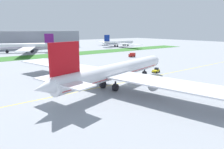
% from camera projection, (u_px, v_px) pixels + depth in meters
% --- Properties ---
extents(ground_plane, '(600.00, 600.00, 0.00)m').
position_uv_depth(ground_plane, '(123.00, 85.00, 72.29)').
color(ground_plane, '#9399A0').
rests_on(ground_plane, ground).
extents(apron_taxi_line, '(280.00, 0.36, 0.01)m').
position_uv_depth(apron_taxi_line, '(119.00, 83.00, 73.95)').
color(apron_taxi_line, yellow).
rests_on(apron_taxi_line, ground).
extents(grass_median_strip, '(320.00, 24.00, 0.10)m').
position_uv_depth(grass_median_strip, '(38.00, 56.00, 147.92)').
color(grass_median_strip, '#38722D').
rests_on(grass_median_strip, ground).
extents(airliner_foreground, '(59.26, 97.74, 16.50)m').
position_uv_depth(airliner_foreground, '(115.00, 72.00, 67.51)').
color(airliner_foreground, white).
rests_on(airliner_foreground, ground).
extents(pushback_tug, '(5.90, 3.30, 2.15)m').
position_uv_depth(pushback_tug, '(156.00, 70.00, 92.68)').
color(pushback_tug, yellow).
rests_on(pushback_tug, ground).
extents(ground_crew_wingwalker_port, '(0.37, 0.59, 1.73)m').
position_uv_depth(ground_crew_wingwalker_port, '(156.00, 85.00, 68.24)').
color(ground_crew_wingwalker_port, black).
rests_on(ground_crew_wingwalker_port, ground).
extents(traffic_cone_near_nose, '(0.36, 0.36, 0.58)m').
position_uv_depth(traffic_cone_near_nose, '(202.00, 86.00, 69.54)').
color(traffic_cone_near_nose, '#F2590C').
rests_on(traffic_cone_near_nose, ground).
extents(service_truck_fuel_bowser, '(4.92, 3.17, 2.98)m').
position_uv_depth(service_truck_fuel_bowser, '(132.00, 55.00, 144.80)').
color(service_truck_fuel_bowser, '#B21E19').
rests_on(service_truck_fuel_bowser, ground).
extents(parked_airliner_far_centre, '(49.28, 80.72, 16.07)m').
position_uv_depth(parked_airliner_far_centre, '(29.00, 46.00, 172.70)').
color(parked_airliner_far_centre, white).
rests_on(parked_airliner_far_centre, ground).
extents(parked_airliner_far_right, '(46.35, 74.27, 13.80)m').
position_uv_depth(parked_airliner_far_right, '(118.00, 43.00, 231.98)').
color(parked_airliner_far_right, white).
rests_on(parked_airliner_far_right, ground).
extents(terminal_building, '(125.73, 20.00, 18.00)m').
position_uv_depth(terminal_building, '(20.00, 40.00, 203.64)').
color(terminal_building, gray).
rests_on(terminal_building, ground).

